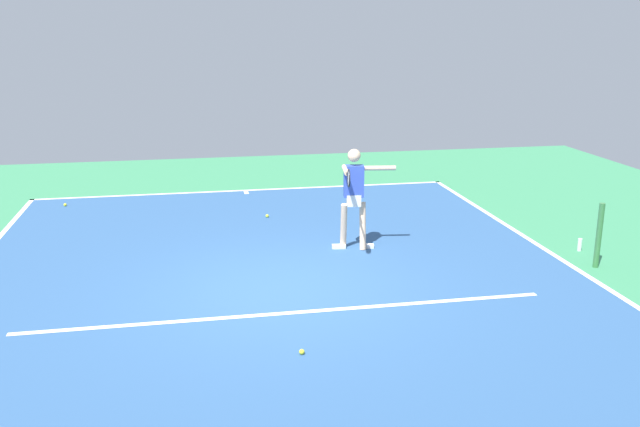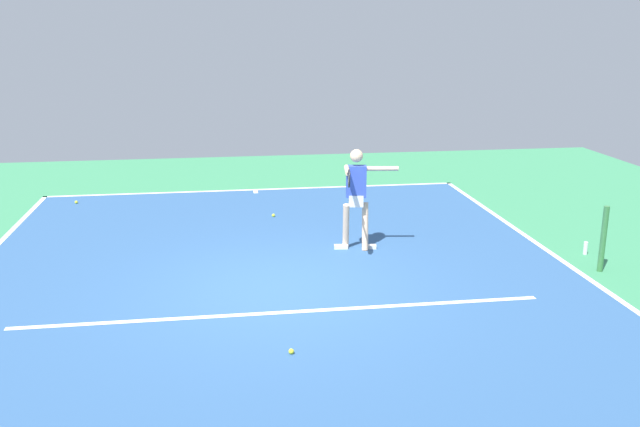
{
  "view_description": "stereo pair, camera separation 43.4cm",
  "coord_description": "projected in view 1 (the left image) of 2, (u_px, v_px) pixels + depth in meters",
  "views": [
    {
      "loc": [
        1.2,
        9.43,
        3.8
      ],
      "look_at": [
        -0.75,
        -0.84,
        0.9
      ],
      "focal_mm": 38.45,
      "sensor_mm": 36.0,
      "label": 1
    },
    {
      "loc": [
        0.77,
        9.51,
        3.8
      ],
      "look_at": [
        -0.75,
        -0.84,
        0.9
      ],
      "focal_mm": 38.45,
      "sensor_mm": 36.0,
      "label": 2
    }
  ],
  "objects": [
    {
      "name": "ground_plane",
      "position": [
        281.0,
        289.0,
        10.16
      ],
      "size": [
        21.36,
        21.36,
        0.0
      ],
      "primitive_type": "plane",
      "color": "#388456"
    },
    {
      "name": "court_surface",
      "position": [
        281.0,
        289.0,
        10.16
      ],
      "size": [
        9.66,
        12.83,
        0.0
      ],
      "primitive_type": "cube",
      "color": "#2D5484",
      "rests_on": "ground_plane"
    },
    {
      "name": "court_line_baseline_near",
      "position": [
        246.0,
        190.0,
        16.19
      ],
      "size": [
        9.66,
        0.1,
        0.01
      ],
      "primitive_type": "cube",
      "color": "white",
      "rests_on": "ground_plane"
    },
    {
      "name": "court_line_sideline_left",
      "position": [
        576.0,
        268.0,
        11.02
      ],
      "size": [
        0.1,
        12.83,
        0.01
      ],
      "primitive_type": "cube",
      "color": "white",
      "rests_on": "ground_plane"
    },
    {
      "name": "court_line_service",
      "position": [
        290.0,
        313.0,
        9.32
      ],
      "size": [
        7.25,
        0.1,
        0.01
      ],
      "primitive_type": "cube",
      "color": "white",
      "rests_on": "ground_plane"
    },
    {
      "name": "court_line_centre_mark",
      "position": [
        246.0,
        192.0,
        16.0
      ],
      "size": [
        0.1,
        0.3,
        0.01
      ],
      "primitive_type": "cube",
      "color": "white",
      "rests_on": "ground_plane"
    },
    {
      "name": "net_post",
      "position": [
        599.0,
        236.0,
        10.94
      ],
      "size": [
        0.09,
        0.09,
        1.07
      ],
      "primitive_type": "cylinder",
      "color": "#38753D",
      "rests_on": "ground_plane"
    },
    {
      "name": "tennis_player",
      "position": [
        354.0,
        192.0,
        11.71
      ],
      "size": [
        1.08,
        1.18,
        1.77
      ],
      "rotation": [
        0.0,
        0.0,
        -0.14
      ],
      "color": "beige",
      "rests_on": "ground_plane"
    },
    {
      "name": "tennis_ball_centre_court",
      "position": [
        267.0,
        216.0,
        13.92
      ],
      "size": [
        0.07,
        0.07,
        0.07
      ],
      "primitive_type": "sphere",
      "color": "#CCE033",
      "rests_on": "ground_plane"
    },
    {
      "name": "tennis_ball_by_sideline",
      "position": [
        302.0,
        352.0,
        8.15
      ],
      "size": [
        0.07,
        0.07,
        0.07
      ],
      "primitive_type": "sphere",
      "color": "yellow",
      "rests_on": "ground_plane"
    },
    {
      "name": "tennis_ball_near_player",
      "position": [
        65.0,
        205.0,
        14.78
      ],
      "size": [
        0.07,
        0.07,
        0.07
      ],
      "primitive_type": "sphere",
      "color": "yellow",
      "rests_on": "ground_plane"
    },
    {
      "name": "water_bottle",
      "position": [
        580.0,
        245.0,
        11.85
      ],
      "size": [
        0.07,
        0.07,
        0.22
      ],
      "primitive_type": "cylinder",
      "color": "white",
      "rests_on": "ground_plane"
    }
  ]
}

